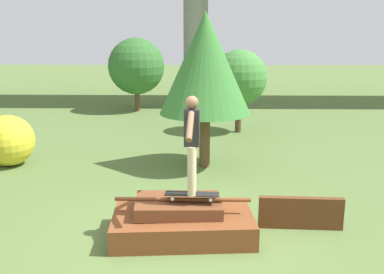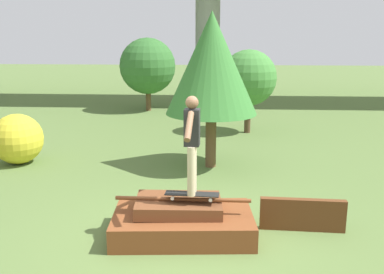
{
  "view_description": "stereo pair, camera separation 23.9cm",
  "coord_description": "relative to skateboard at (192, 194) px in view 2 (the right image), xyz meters",
  "views": [
    {
      "loc": [
        0.28,
        -6.12,
        3.03
      ],
      "look_at": [
        0.14,
        -0.05,
        1.59
      ],
      "focal_mm": 40.0,
      "sensor_mm": 36.0,
      "label": 1
    },
    {
      "loc": [
        0.52,
        -6.11,
        3.03
      ],
      "look_at": [
        0.14,
        -0.05,
        1.59
      ],
      "focal_mm": 40.0,
      "sensor_mm": 36.0,
      "label": 2
    }
  ],
  "objects": [
    {
      "name": "ground_plane",
      "position": [
        -0.14,
        0.05,
        -0.7
      ],
      "size": [
        80.0,
        80.0,
        0.0
      ],
      "primitive_type": "plane",
      "color": "#567038"
    },
    {
      "name": "scrap_pile",
      "position": [
        -0.16,
        0.06,
        -0.46
      ],
      "size": [
        2.23,
        1.4,
        0.62
      ],
      "color": "brown",
      "rests_on": "ground_plane"
    },
    {
      "name": "scrap_plank_loose",
      "position": [
        1.74,
        0.35,
        -0.44
      ],
      "size": [
        1.34,
        0.18,
        0.52
      ],
      "color": "#5B3319",
      "rests_on": "ground_plane"
    },
    {
      "name": "skateboard",
      "position": [
        0.0,
        0.0,
        0.0
      ],
      "size": [
        0.83,
        0.25,
        0.09
      ],
      "color": "black",
      "rests_on": "scrap_pile"
    },
    {
      "name": "skater",
      "position": [
        -0.0,
        0.0,
        0.86
      ],
      "size": [
        0.23,
        1.14,
        1.48
      ],
      "color": "#C6B78E",
      "rests_on": "skateboard"
    },
    {
      "name": "tree_behind_left",
      "position": [
        0.21,
        3.69,
        1.72
      ],
      "size": [
        2.1,
        2.1,
        3.58
      ],
      "color": "brown",
      "rests_on": "ground_plane"
    },
    {
      "name": "tree_behind_right",
      "position": [
        1.32,
        7.42,
        1.04
      ],
      "size": [
        1.75,
        1.75,
        2.63
      ],
      "color": "#4C3823",
      "rests_on": "ground_plane"
    },
    {
      "name": "tree_mid_back",
      "position": [
        -2.51,
        11.36,
        1.13
      ],
      "size": [
        2.27,
        2.27,
        2.97
      ],
      "color": "brown",
      "rests_on": "ground_plane"
    },
    {
      "name": "bush_yellow_flowering",
      "position": [
        -4.44,
        3.66,
        -0.09
      ],
      "size": [
        1.22,
        1.22,
        1.22
      ],
      "color": "gold",
      "rests_on": "ground_plane"
    }
  ]
}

